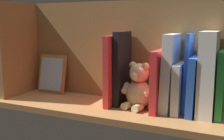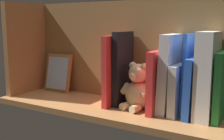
{
  "view_description": "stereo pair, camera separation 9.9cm",
  "coord_description": "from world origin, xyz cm",
  "px_view_note": "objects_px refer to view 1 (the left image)",
  "views": [
    {
      "loc": [
        -41.21,
        89.14,
        28.99
      ],
      "look_at": [
        0.0,
        0.0,
        12.95
      ],
      "focal_mm": 45.27,
      "sensor_mm": 36.0,
      "label": 1
    },
    {
      "loc": [
        -50.01,
        84.52,
        28.99
      ],
      "look_at": [
        0.0,
        0.0,
        12.95
      ],
      "focal_mm": 45.27,
      "sensor_mm": 36.0,
      "label": 2
    }
  ],
  "objects_px": {
    "book_0": "(221,84)",
    "dictionary_thick_white": "(208,74)",
    "picture_frame_leaning": "(52,74)",
    "teddy_bear": "(138,88)"
  },
  "relations": [
    {
      "from": "teddy_bear",
      "to": "book_0",
      "type": "bearing_deg",
      "value": -162.38
    },
    {
      "from": "picture_frame_leaning",
      "to": "dictionary_thick_white",
      "type": "bearing_deg",
      "value": 175.91
    },
    {
      "from": "book_0",
      "to": "dictionary_thick_white",
      "type": "distance_m",
      "value": 0.05
    },
    {
      "from": "book_0",
      "to": "picture_frame_leaning",
      "type": "xyz_separation_m",
      "value": [
        0.68,
        -0.04,
        -0.02
      ]
    },
    {
      "from": "book_0",
      "to": "dictionary_thick_white",
      "type": "bearing_deg",
      "value": 5.59
    },
    {
      "from": "book_0",
      "to": "dictionary_thick_white",
      "type": "xyz_separation_m",
      "value": [
        0.04,
        0.0,
        0.03
      ]
    },
    {
      "from": "book_0",
      "to": "picture_frame_leaning",
      "type": "relative_size",
      "value": 1.28
    },
    {
      "from": "dictionary_thick_white",
      "to": "picture_frame_leaning",
      "type": "distance_m",
      "value": 0.64
    },
    {
      "from": "teddy_bear",
      "to": "dictionary_thick_white",
      "type": "bearing_deg",
      "value": -162.53
    },
    {
      "from": "dictionary_thick_white",
      "to": "picture_frame_leaning",
      "type": "relative_size",
      "value": 1.65
    }
  ]
}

